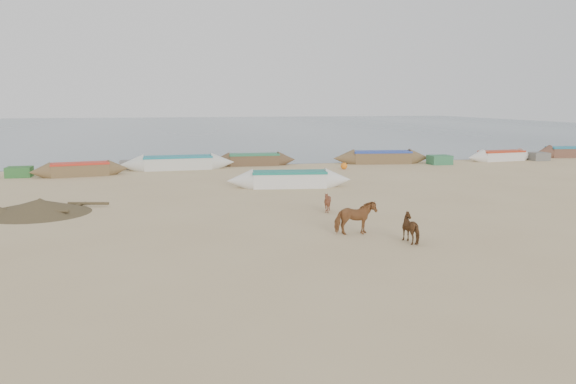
{
  "coord_description": "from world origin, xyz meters",
  "views": [
    {
      "loc": [
        -4.77,
        -16.65,
        4.44
      ],
      "look_at": [
        0.0,
        4.0,
        1.0
      ],
      "focal_mm": 35.0,
      "sensor_mm": 36.0,
      "label": 1
    }
  ],
  "objects_px": {
    "cow_adult": "(355,218)",
    "calf_front": "(327,202)",
    "calf_right": "(414,228)",
    "near_canoe": "(289,179)"
  },
  "relations": [
    {
      "from": "near_canoe",
      "to": "calf_front",
      "type": "bearing_deg",
      "value": -82.38
    },
    {
      "from": "calf_front",
      "to": "calf_right",
      "type": "bearing_deg",
      "value": -11.16
    },
    {
      "from": "calf_right",
      "to": "near_canoe",
      "type": "bearing_deg",
      "value": -24.31
    },
    {
      "from": "cow_adult",
      "to": "calf_front",
      "type": "distance_m",
      "value": 3.85
    },
    {
      "from": "cow_adult",
      "to": "calf_front",
      "type": "relative_size",
      "value": 1.6
    },
    {
      "from": "calf_front",
      "to": "cow_adult",
      "type": "bearing_deg",
      "value": -27.72
    },
    {
      "from": "calf_front",
      "to": "near_canoe",
      "type": "distance_m",
      "value": 6.86
    },
    {
      "from": "calf_front",
      "to": "calf_right",
      "type": "relative_size",
      "value": 0.92
    },
    {
      "from": "cow_adult",
      "to": "near_canoe",
      "type": "bearing_deg",
      "value": 0.59
    },
    {
      "from": "cow_adult",
      "to": "calf_front",
      "type": "bearing_deg",
      "value": -1.19
    }
  ]
}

